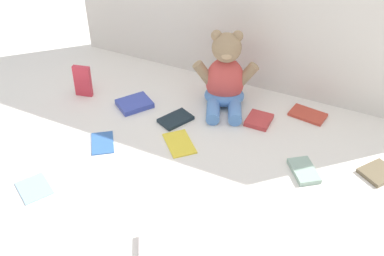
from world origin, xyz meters
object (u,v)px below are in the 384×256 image
book_case_3 (304,171)px  book_case_4 (378,173)px  book_case_6 (308,115)px  book_case_9 (158,251)px  teddy_bear (225,79)px  book_case_8 (34,188)px  book_case_10 (102,142)px  book_case_0 (179,143)px  book_case_1 (83,81)px  book_case_2 (176,119)px  book_case_7 (259,120)px  book_case_5 (135,104)px

book_case_3 → book_case_4: (0.21, 0.09, -0.00)m
book_case_6 → book_case_9: size_ratio=1.04×
teddy_bear → book_case_8: teddy_bear is taller
teddy_bear → book_case_10: teddy_bear is taller
book_case_0 → book_case_1: 0.48m
book_case_3 → book_case_0: bearing=149.3°
book_case_0 → book_case_10: book_case_0 is taller
teddy_bear → book_case_8: bearing=-138.9°
teddy_bear → book_case_4: size_ratio=2.88×
book_case_2 → book_case_3: (0.48, -0.07, 0.00)m
book_case_2 → book_case_3: 0.48m
book_case_4 → book_case_0: bearing=-133.0°
teddy_bear → book_case_8: (-0.33, -0.66, -0.10)m
book_case_0 → book_case_7: book_case_7 is taller
book_case_8 → book_case_9: 0.44m
book_case_1 → book_case_10: book_case_1 is taller
book_case_1 → book_case_2: size_ratio=1.06×
teddy_bear → book_case_5: (-0.29, -0.16, -0.10)m
book_case_7 → book_case_6: bearing=-143.0°
book_case_0 → book_case_10: bearing=-19.8°
book_case_1 → book_case_6: (0.81, 0.24, -0.06)m
book_case_0 → book_case_1: (-0.47, 0.11, 0.06)m
book_case_5 → book_case_10: 0.24m
book_case_1 → teddy_bear: bearing=5.9°
teddy_bear → book_case_0: 0.31m
book_case_0 → book_case_6: bearing=-179.9°
book_case_1 → book_case_4: (1.08, 0.03, -0.05)m
book_case_5 → book_case_8: bearing=-60.6°
book_case_2 → book_case_10: size_ratio=0.99×
book_case_5 → book_case_0: bearing=7.1°
book_case_6 → book_case_7: bearing=135.5°
teddy_bear → book_case_4: (0.57, -0.15, -0.10)m
book_case_0 → book_case_3: 0.41m
book_case_10 → book_case_8: bearing=40.6°
book_case_2 → book_case_7: 0.29m
book_case_9 → teddy_bear: bearing=-112.2°
book_case_2 → book_case_4: same height
book_case_4 → book_case_6: size_ratio=0.80×
book_case_0 → book_case_8: book_case_0 is taller
book_case_4 → book_case_1: bearing=-144.0°
book_case_2 → book_case_0: bearing=147.7°
book_case_2 → book_case_7: (0.27, 0.12, 0.00)m
book_case_3 → book_case_7: (-0.21, 0.19, 0.00)m
book_case_7 → book_case_8: (-0.49, -0.61, -0.00)m
book_case_3 → book_case_10: 0.66m
book_case_1 → book_case_7: 0.68m
book_case_10 → book_case_3: bearing=156.6°
teddy_bear → book_case_5: bearing=-173.6°
book_case_5 → book_case_8: 0.50m
book_case_3 → teddy_bear: bearing=109.7°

